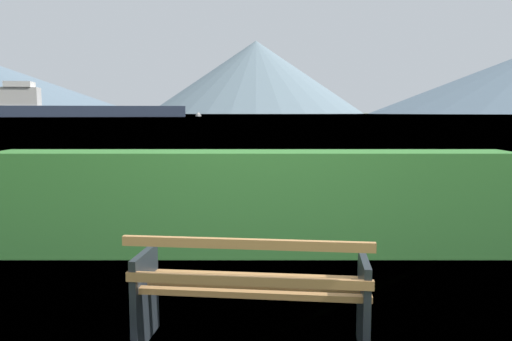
# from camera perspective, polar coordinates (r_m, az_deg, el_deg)

# --- Properties ---
(water_surface) EXTENTS (620.00, 620.00, 0.00)m
(water_surface) POSITION_cam_1_polar(r_m,az_deg,el_deg) (311.98, 0.23, 6.17)
(water_surface) COLOR slate
(water_surface) RESTS_ON ground_plane
(park_bench) EXTENTS (1.73, 0.75, 0.87)m
(park_bench) POSITION_cam_1_polar(r_m,az_deg,el_deg) (3.77, -0.34, -13.20)
(park_bench) COLOR #A0703F
(park_bench) RESTS_ON ground_plane
(hedge_row) EXTENTS (6.11, 0.69, 1.23)m
(hedge_row) POSITION_cam_1_polar(r_m,az_deg,el_deg) (6.20, -0.05, -3.54)
(hedge_row) COLOR #387A33
(hedge_row) RESTS_ON ground_plane
(cargo_ship_large) EXTENTS (69.57, 21.71, 12.20)m
(cargo_ship_large) POSITION_cam_1_polar(r_m,az_deg,el_deg) (195.14, -19.56, 6.61)
(cargo_ship_large) COLOR #2D384C
(cargo_ship_large) RESTS_ON water_surface
(tender_far) EXTENTS (2.66, 4.76, 1.46)m
(tender_far) POSITION_cam_1_polar(r_m,az_deg,el_deg) (208.26, -6.17, 6.12)
(tender_far) COLOR silver
(tender_far) RESTS_ON water_surface
(distant_hills) EXTENTS (965.93, 399.66, 83.87)m
(distant_hills) POSITION_cam_1_polar(r_m,az_deg,el_deg) (572.25, 5.10, 9.86)
(distant_hills) COLOR slate
(distant_hills) RESTS_ON ground_plane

